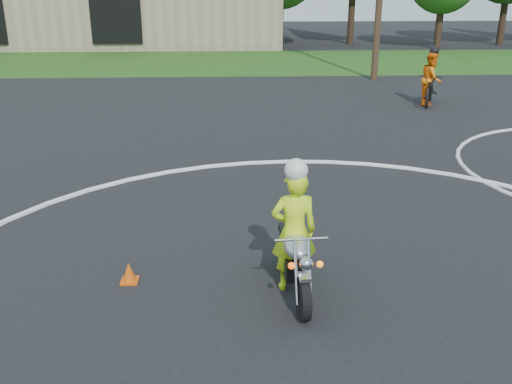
{
  "coord_description": "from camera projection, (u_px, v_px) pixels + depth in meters",
  "views": [
    {
      "loc": [
        -1.35,
        -3.82,
        4.02
      ],
      "look_at": [
        -0.97,
        4.06,
        1.1
      ],
      "focal_mm": 40.0,
      "sensor_mm": 36.0,
      "label": 1
    }
  ],
  "objects": [
    {
      "name": "rider_primary_grp",
      "position": [
        294.0,
        228.0,
        7.65
      ],
      "size": [
        0.65,
        0.45,
        1.89
      ],
      "rotation": [
        0.0,
        0.0,
        0.07
      ],
      "color": "#CEF71A",
      "rests_on": "ground"
    },
    {
      "name": "course_markings",
      "position": [
        449.0,
        246.0,
        9.21
      ],
      "size": [
        19.05,
        19.05,
        0.12
      ],
      "color": "silver",
      "rests_on": "ground"
    },
    {
      "name": "grass_strip",
      "position": [
        254.0,
        62.0,
        30.33
      ],
      "size": [
        120.0,
        10.0,
        0.02
      ],
      "primitive_type": "cube",
      "color": "#1E4714",
      "rests_on": "ground"
    },
    {
      "name": "primary_motorcycle",
      "position": [
        295.0,
        260.0,
        7.67
      ],
      "size": [
        0.68,
        1.94,
        1.02
      ],
      "rotation": [
        0.0,
        0.0,
        0.07
      ],
      "color": "black",
      "rests_on": "ground"
    },
    {
      "name": "rider_second_grp",
      "position": [
        431.0,
        85.0,
        19.55
      ],
      "size": [
        1.46,
        2.17,
        1.98
      ],
      "rotation": [
        0.0,
        0.0,
        -0.4
      ],
      "color": "black",
      "rests_on": "ground"
    }
  ]
}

